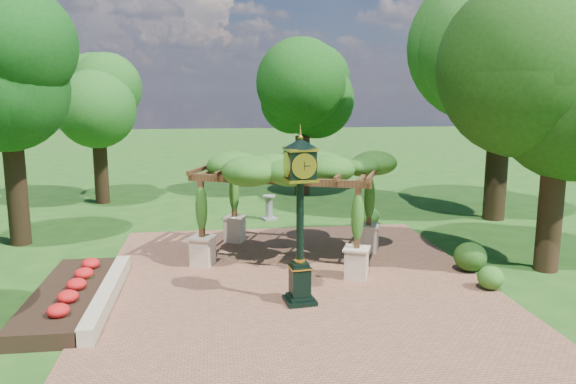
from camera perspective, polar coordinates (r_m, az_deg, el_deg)
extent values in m
plane|color=#1E4714|center=(13.75, 1.39, -10.96)|extent=(120.00, 120.00, 0.00)
cube|color=brown|center=(14.66, 0.78, -9.47)|extent=(10.00, 12.00, 0.04)
cube|color=#C6B793|center=(14.23, -17.84, -9.85)|extent=(0.35, 5.00, 0.40)
cube|color=red|center=(14.43, -21.41, -9.88)|extent=(1.50, 5.00, 0.36)
cube|color=black|center=(13.50, 1.20, -10.95)|extent=(0.78, 0.78, 0.10)
cube|color=black|center=(13.33, 1.21, -9.08)|extent=(0.48, 0.48, 0.78)
cube|color=gold|center=(13.22, 1.21, -7.66)|extent=(0.54, 0.54, 0.03)
cylinder|color=black|center=(12.92, 1.23, -2.90)|extent=(0.19, 0.19, 2.00)
cube|color=black|center=(12.68, 1.25, 2.83)|extent=(0.68, 0.68, 0.61)
cylinder|color=white|center=(12.38, 1.65, 2.64)|extent=(0.52, 0.09, 0.52)
cone|color=black|center=(12.62, 1.26, 4.98)|extent=(0.87, 0.87, 0.22)
sphere|color=gold|center=(12.61, 1.27, 5.57)|extent=(0.12, 0.12, 0.12)
cube|color=beige|center=(16.29, -8.67, -6.01)|extent=(0.75, 0.75, 0.79)
cube|color=#50341B|center=(15.98, -8.79, -1.68)|extent=(0.18, 0.18, 1.63)
cube|color=beige|center=(15.13, 6.97, -7.25)|extent=(0.75, 0.75, 0.79)
cube|color=#50341B|center=(14.80, 7.07, -2.61)|extent=(0.18, 0.18, 1.63)
cube|color=beige|center=(18.65, -5.43, -3.81)|extent=(0.75, 0.75, 0.79)
cube|color=#50341B|center=(18.38, -5.50, -0.01)|extent=(0.18, 0.18, 1.63)
cube|color=beige|center=(17.65, 8.17, -4.70)|extent=(0.75, 0.75, 0.79)
cube|color=#50341B|center=(17.37, 8.27, -0.69)|extent=(0.18, 0.18, 1.63)
cube|color=#50341B|center=(15.07, -1.18, 1.14)|extent=(4.78, 2.06, 0.19)
cube|color=#50341B|center=(17.60, 1.20, 2.49)|extent=(4.78, 2.06, 0.19)
ellipsoid|color=#285919|center=(16.30, 0.10, 2.70)|extent=(5.94, 4.88, 0.88)
cube|color=gray|center=(21.87, -1.93, -2.69)|extent=(0.67, 0.67, 0.10)
cylinder|color=gray|center=(21.78, -1.94, -1.58)|extent=(0.34, 0.34, 0.86)
cylinder|color=gray|center=(21.69, -1.95, -0.41)|extent=(0.63, 0.63, 0.05)
ellipsoid|color=#2D631C|center=(15.16, 19.90, -8.18)|extent=(0.80, 0.80, 0.59)
ellipsoid|color=#204914|center=(16.40, 18.03, -6.27)|extent=(0.94, 0.94, 0.80)
ellipsoid|color=#29661D|center=(20.67, 8.08, -2.52)|extent=(1.09, 1.09, 0.75)
cylinder|color=#2F2012|center=(20.10, -25.82, -0.17)|extent=(0.65, 0.65, 3.35)
ellipsoid|color=#0F3D0F|center=(19.84, -26.83, 12.18)|extent=(3.53, 3.53, 5.29)
cylinder|color=#301F13|center=(26.15, -18.45, 1.93)|extent=(0.61, 0.61, 2.78)
ellipsoid|color=#1D5017|center=(25.90, -18.91, 9.79)|extent=(3.37, 3.37, 4.38)
cylinder|color=#331F14|center=(26.90, 1.48, 2.73)|extent=(0.69, 0.69, 2.81)
ellipsoid|color=#134210|center=(26.66, 1.52, 10.48)|extent=(3.70, 3.70, 4.44)
cylinder|color=black|center=(23.04, 20.43, 2.44)|extent=(0.83, 0.83, 4.14)
ellipsoid|color=#255E1A|center=(22.97, 21.31, 15.73)|extent=(5.84, 5.84, 6.53)
cylinder|color=#382516|center=(17.12, 25.04, -2.58)|extent=(0.66, 0.66, 2.90)
ellipsoid|color=#183A0E|center=(16.75, 26.03, 9.97)|extent=(4.75, 4.75, 4.57)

